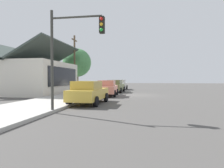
# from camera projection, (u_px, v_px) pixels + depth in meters

# --- Properties ---
(ground_plane) EXTENTS (120.00, 120.00, 0.00)m
(ground_plane) POSITION_uv_depth(u_px,v_px,m) (135.00, 95.00, 21.01)
(ground_plane) COLOR #4C4947
(sidewalk_curb) EXTENTS (60.00, 4.20, 0.16)m
(sidewalk_curb) POSITION_uv_depth(u_px,v_px,m) (84.00, 94.00, 21.92)
(sidewalk_curb) COLOR #B2AFA8
(sidewalk_curb) RESTS_ON ground
(car_mustard) EXTENTS (4.57, 2.10, 1.59)m
(car_mustard) POSITION_uv_depth(u_px,v_px,m) (89.00, 92.00, 13.64)
(car_mustard) COLOR gold
(car_mustard) RESTS_ON ground
(car_coral) EXTENTS (4.61, 2.13, 1.59)m
(car_coral) POSITION_uv_depth(u_px,v_px,m) (107.00, 88.00, 19.92)
(car_coral) COLOR #EA8C75
(car_coral) RESTS_ON ground
(car_olive) EXTENTS (4.53, 2.16, 1.59)m
(car_olive) POSITION_uv_depth(u_px,v_px,m) (115.00, 86.00, 25.57)
(car_olive) COLOR olive
(car_olive) RESTS_ON ground
(car_ivory) EXTENTS (4.75, 2.24, 1.59)m
(car_ivory) POSITION_uv_depth(u_px,v_px,m) (120.00, 85.00, 31.68)
(car_ivory) COLOR silver
(car_ivory) RESTS_ON ground
(storefront_building) EXTENTS (9.91, 8.22, 5.86)m
(storefront_building) POSITION_uv_depth(u_px,v_px,m) (32.00, 77.00, 23.00)
(storefront_building) COLOR silver
(storefront_building) RESTS_ON ground
(shade_tree) EXTENTS (4.27, 4.27, 6.31)m
(shade_tree) POSITION_uv_depth(u_px,v_px,m) (77.00, 63.00, 29.68)
(shade_tree) COLOR brown
(shade_tree) RESTS_ON ground
(traffic_light_main) EXTENTS (0.37, 2.79, 5.20)m
(traffic_light_main) POSITION_uv_depth(u_px,v_px,m) (72.00, 44.00, 9.80)
(traffic_light_main) COLOR #383833
(traffic_light_main) RESTS_ON ground
(utility_pole_wooden) EXTENTS (1.80, 0.24, 7.50)m
(utility_pole_wooden) POSITION_uv_depth(u_px,v_px,m) (75.00, 62.00, 26.30)
(utility_pole_wooden) COLOR brown
(utility_pole_wooden) RESTS_ON ground
(fire_hydrant_red) EXTENTS (0.22, 0.22, 0.71)m
(fire_hydrant_red) POSITION_uv_depth(u_px,v_px,m) (108.00, 87.00, 28.74)
(fire_hydrant_red) COLOR red
(fire_hydrant_red) RESTS_ON sidewalk_curb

